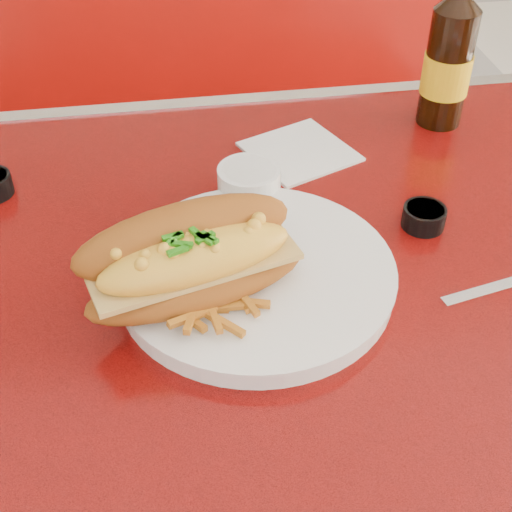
{
  "coord_description": "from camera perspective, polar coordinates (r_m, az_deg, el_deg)",
  "views": [
    {
      "loc": [
        -0.1,
        -0.62,
        1.31
      ],
      "look_at": [
        -0.0,
        -0.03,
        0.81
      ],
      "focal_mm": 50.0,
      "sensor_mm": 36.0,
      "label": 1
    }
  ],
  "objects": [
    {
      "name": "beer_bottle",
      "position": [
        1.09,
        15.2,
        15.09
      ],
      "size": [
        0.08,
        0.08,
        0.27
      ],
      "rotation": [
        0.0,
        0.0,
        0.14
      ],
      "color": "black",
      "rests_on": "diner_table"
    },
    {
      "name": "mac_hoagie",
      "position": [
        0.73,
        -5.16,
        -0.19
      ],
      "size": [
        0.26,
        0.17,
        0.11
      ],
      "rotation": [
        0.0,
        0.0,
        0.27
      ],
      "color": "#9E5419",
      "rests_on": "dinner_plate"
    },
    {
      "name": "paper_napkin",
      "position": [
        1.02,
        3.5,
        8.34
      ],
      "size": [
        0.17,
        0.17,
        0.0
      ],
      "primitive_type": "cube",
      "rotation": [
        0.0,
        0.0,
        0.4
      ],
      "color": "white",
      "rests_on": "diner_table"
    },
    {
      "name": "diner_table",
      "position": [
        0.94,
        -0.19,
        -8.2
      ],
      "size": [
        1.23,
        0.83,
        0.77
      ],
      "color": "red",
      "rests_on": "ground"
    },
    {
      "name": "booth_bench_far",
      "position": [
        1.76,
        -4.27,
        4.44
      ],
      "size": [
        1.2,
        0.51,
        0.9
      ],
      "color": "#A5110B",
      "rests_on": "ground"
    },
    {
      "name": "fork",
      "position": [
        0.75,
        -4.1,
        -3.38
      ],
      "size": [
        0.06,
        0.13,
        0.0
      ],
      "rotation": [
        0.0,
        0.0,
        1.91
      ],
      "color": "silver",
      "rests_on": "dinner_plate"
    },
    {
      "name": "sauce_cup_right",
      "position": [
        0.9,
        13.3,
        3.12
      ],
      "size": [
        0.07,
        0.07,
        0.03
      ],
      "rotation": [
        0.0,
        0.0,
        -0.42
      ],
      "color": "black",
      "rests_on": "diner_table"
    },
    {
      "name": "dinner_plate",
      "position": [
        0.79,
        -0.0,
        -1.52
      ],
      "size": [
        0.38,
        0.38,
        0.02
      ],
      "rotation": [
        0.0,
        0.0,
        0.28
      ],
      "color": "white",
      "rests_on": "diner_table"
    },
    {
      "name": "fries_pile",
      "position": [
        0.74,
        -3.85,
        -3.27
      ],
      "size": [
        0.1,
        0.09,
        0.03
      ],
      "primitive_type": null,
      "rotation": [
        0.0,
        0.0,
        0.03
      ],
      "color": "orange",
      "rests_on": "dinner_plate"
    },
    {
      "name": "gravy_ramekin",
      "position": [
        0.92,
        -0.56,
        5.87
      ],
      "size": [
        0.09,
        0.09,
        0.05
      ],
      "rotation": [
        0.0,
        0.0,
        0.19
      ],
      "color": "white",
      "rests_on": "diner_table"
    }
  ]
}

